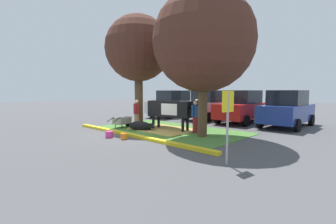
{
  "coord_description": "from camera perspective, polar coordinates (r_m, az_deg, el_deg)",
  "views": [
    {
      "loc": [
        8.29,
        -6.88,
        1.97
      ],
      "look_at": [
        0.01,
        1.79,
        0.9
      ],
      "focal_mm": 25.04,
      "sensor_mm": 36.0,
      "label": 1
    }
  ],
  "objects": [
    {
      "name": "ground_plane",
      "position": [
        10.96,
        -6.55,
        -5.3
      ],
      "size": [
        80.0,
        80.0,
        0.0
      ],
      "primitive_type": "plane",
      "color": "#4C4C4F"
    },
    {
      "name": "grass_island",
      "position": [
        11.88,
        0.23,
        -4.4
      ],
      "size": [
        7.53,
        4.36,
        0.02
      ],
      "primitive_type": "cube",
      "color": "#477A33",
      "rests_on": "ground"
    },
    {
      "name": "curb_yellow",
      "position": [
        10.33,
        -8.75,
        -5.62
      ],
      "size": [
        8.73,
        0.24,
        0.12
      ],
      "primitive_type": "cube",
      "color": "yellow",
      "rests_on": "ground"
    },
    {
      "name": "hay_bedding",
      "position": [
        11.94,
        -1.0,
        -4.28
      ],
      "size": [
        3.2,
        2.4,
        0.04
      ],
      "primitive_type": "cube",
      "rotation": [
        0.0,
        0.0,
        -0.0
      ],
      "color": "tan",
      "rests_on": "ground"
    },
    {
      "name": "shade_tree_left",
      "position": [
        13.48,
        -7.25,
        14.96
      ],
      "size": [
        3.63,
        3.63,
        6.14
      ],
      "color": "#4C3823",
      "rests_on": "ground"
    },
    {
      "name": "shade_tree_right",
      "position": [
        10.32,
        8.64,
        16.71
      ],
      "size": [
        4.3,
        4.3,
        6.22
      ],
      "color": "#4C3823",
      "rests_on": "ground"
    },
    {
      "name": "cow_holstein",
      "position": [
        11.74,
        0.96,
        0.7
      ],
      "size": [
        3.09,
        1.16,
        1.52
      ],
      "color": "black",
      "rests_on": "ground"
    },
    {
      "name": "calf_lying",
      "position": [
        11.79,
        -6.73,
        -3.39
      ],
      "size": [
        1.26,
        1.01,
        0.48
      ],
      "color": "black",
      "rests_on": "ground"
    },
    {
      "name": "person_handler",
      "position": [
        11.01,
        6.71,
        -0.96
      ],
      "size": [
        0.34,
        0.53,
        1.53
      ],
      "color": "maroon",
      "rests_on": "ground"
    },
    {
      "name": "person_visitor_near",
      "position": [
        12.52,
        -7.62,
        -0.26
      ],
      "size": [
        0.34,
        0.47,
        1.52
      ],
      "color": "#9E7F5B",
      "rests_on": "ground"
    },
    {
      "name": "person_visitor_far",
      "position": [
        12.37,
        6.97,
        -0.24
      ],
      "size": [
        0.39,
        0.41,
        1.55
      ],
      "color": "#9E7F5B",
      "rests_on": "ground"
    },
    {
      "name": "wheelbarrow",
      "position": [
        12.86,
        -11.05,
        -2.07
      ],
      "size": [
        0.89,
        1.61,
        0.63
      ],
      "color": "gray",
      "rests_on": "ground"
    },
    {
      "name": "parking_sign",
      "position": [
        6.36,
        14.34,
        -0.21
      ],
      "size": [
        0.1,
        0.44,
        1.98
      ],
      "color": "#99999E",
      "rests_on": "ground"
    },
    {
      "name": "bucket_pink",
      "position": [
        10.33,
        -14.13,
        -5.26
      ],
      "size": [
        0.34,
        0.34,
        0.27
      ],
      "color": "#EA3893",
      "rests_on": "ground"
    },
    {
      "name": "bucket_orange",
      "position": [
        9.83,
        -10.66,
        -5.76
      ],
      "size": [
        0.31,
        0.31,
        0.25
      ],
      "color": "orange",
      "rests_on": "ground"
    },
    {
      "name": "hatchback_white",
      "position": [
        18.15,
        1.32,
        1.99
      ],
      "size": [
        2.04,
        4.41,
        2.02
      ],
      "color": "silver",
      "rests_on": "ground"
    },
    {
      "name": "sedan_silver",
      "position": [
        16.71,
        10.01,
        1.64
      ],
      "size": [
        2.04,
        4.41,
        2.02
      ],
      "color": "silver",
      "rests_on": "ground"
    },
    {
      "name": "sedan_red",
      "position": [
        15.38,
        17.71,
        1.19
      ],
      "size": [
        2.04,
        4.41,
        2.02
      ],
      "color": "red",
      "rests_on": "ground"
    },
    {
      "name": "sedan_blue",
      "position": [
        14.49,
        27.02,
        0.64
      ],
      "size": [
        2.04,
        4.41,
        2.02
      ],
      "color": "navy",
      "rests_on": "ground"
    }
  ]
}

